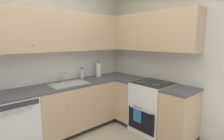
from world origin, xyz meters
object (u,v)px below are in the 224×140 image
oven_range (153,107)px  paper_towel_roll (99,70)px  soap_bottle (82,74)px  dishwasher (14,125)px

oven_range → paper_towel_roll: (-0.36, 1.12, 0.58)m
paper_towel_roll → soap_bottle: bearing=177.1°
dishwasher → paper_towel_roll: paper_towel_roll is taller
dishwasher → oven_range: oven_range is taller
soap_bottle → paper_towel_roll: size_ratio=0.65×
oven_range → paper_towel_roll: bearing=107.9°
dishwasher → oven_range: (2.04, -0.96, 0.02)m
soap_bottle → paper_towel_roll: (0.39, -0.02, 0.04)m
dishwasher → paper_towel_roll: size_ratio=2.53×
dishwasher → soap_bottle: size_ratio=3.88×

